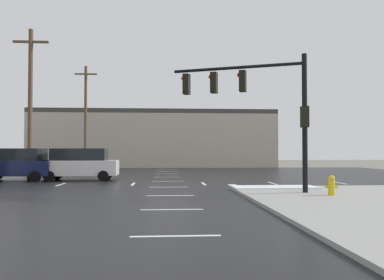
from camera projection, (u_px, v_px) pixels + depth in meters
name	position (u px, v px, depth m)	size (l,w,h in m)	color
ground_plane	(169.00, 184.00, 22.75)	(120.00, 120.00, 0.00)	slate
road_asphalt	(169.00, 184.00, 22.75)	(44.00, 44.00, 0.02)	black
snow_strip_curbside	(275.00, 187.00, 19.11)	(4.00, 1.60, 0.06)	white
lane_markings	(191.00, 186.00, 21.46)	(36.15, 36.15, 0.01)	silver
traffic_signal_mast	(258.00, 98.00, 17.66)	(5.62, 2.50, 5.89)	black
fire_hydrant	(332.00, 185.00, 15.90)	(0.48, 0.26, 0.79)	gold
strip_building_background	(155.00, 139.00, 48.08)	(27.83, 8.00, 6.60)	#BCB29E
suv_white	(80.00, 164.00, 25.58)	(4.85, 2.18, 2.03)	white
suv_navy	(16.00, 164.00, 25.27)	(4.96, 2.50, 2.03)	#141E47
utility_pole_far	(30.00, 101.00, 25.24)	(2.20, 0.28, 9.59)	brown
utility_pole_distant	(86.00, 116.00, 40.25)	(2.20, 0.28, 10.44)	brown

